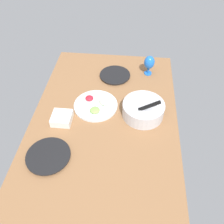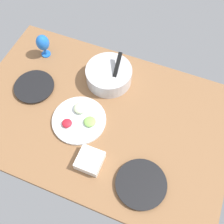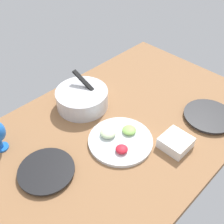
{
  "view_description": "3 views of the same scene",
  "coord_description": "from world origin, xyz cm",
  "px_view_note": "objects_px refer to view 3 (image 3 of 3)",
  "views": [
    {
      "loc": [
        115.56,
        16.91,
        127.58
      ],
      "look_at": [
        0.13,
        5.3,
        5.64
      ],
      "focal_mm": 38.43,
      "sensor_mm": 36.0,
      "label": 1
    },
    {
      "loc": [
        37.37,
        -71.95,
        146.27
      ],
      "look_at": [
        7.42,
        2.21,
        5.64
      ],
      "focal_mm": 43.66,
      "sensor_mm": 36.0,
      "label": 2
    },
    {
      "loc": [
        -78.59,
        -69.92,
        104.49
      ],
      "look_at": [
        -1.32,
        6.6,
        5.64
      ],
      "focal_mm": 43.74,
      "sensor_mm": 36.0,
      "label": 3
    }
  ],
  "objects_px": {
    "fruit_platter": "(120,140)",
    "dinner_plate_right": "(209,116)",
    "mixing_bowl": "(82,98)",
    "square_bowl_white": "(176,142)",
    "dinner_plate_left": "(47,171)"
  },
  "relations": [
    {
      "from": "dinner_plate_left",
      "to": "dinner_plate_right",
      "type": "xyz_separation_m",
      "value": [
        0.85,
        -0.34,
        -0.0
      ]
    },
    {
      "from": "dinner_plate_right",
      "to": "mixing_bowl",
      "type": "distance_m",
      "value": 0.72
    },
    {
      "from": "dinner_plate_left",
      "to": "mixing_bowl",
      "type": "relative_size",
      "value": 0.87
    },
    {
      "from": "dinner_plate_right",
      "to": "square_bowl_white",
      "type": "height_order",
      "value": "square_bowl_white"
    },
    {
      "from": "fruit_platter",
      "to": "square_bowl_white",
      "type": "relative_size",
      "value": 2.39
    },
    {
      "from": "fruit_platter",
      "to": "square_bowl_white",
      "type": "xyz_separation_m",
      "value": [
        0.17,
        -0.22,
        0.02
      ]
    },
    {
      "from": "mixing_bowl",
      "to": "dinner_plate_left",
      "type": "bearing_deg",
      "value": -150.45
    },
    {
      "from": "dinner_plate_right",
      "to": "fruit_platter",
      "type": "distance_m",
      "value": 0.53
    },
    {
      "from": "dinner_plate_right",
      "to": "fruit_platter",
      "type": "height_order",
      "value": "fruit_platter"
    },
    {
      "from": "dinner_plate_right",
      "to": "fruit_platter",
      "type": "xyz_separation_m",
      "value": [
        -0.47,
        0.23,
        0.0
      ]
    },
    {
      "from": "mixing_bowl",
      "to": "square_bowl_white",
      "type": "distance_m",
      "value": 0.58
    },
    {
      "from": "fruit_platter",
      "to": "dinner_plate_right",
      "type": "bearing_deg",
      "value": -25.97
    },
    {
      "from": "mixing_bowl",
      "to": "fruit_platter",
      "type": "distance_m",
      "value": 0.35
    },
    {
      "from": "dinner_plate_right",
      "to": "dinner_plate_left",
      "type": "bearing_deg",
      "value": 158.28
    },
    {
      "from": "mixing_bowl",
      "to": "fruit_platter",
      "type": "height_order",
      "value": "mixing_bowl"
    }
  ]
}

